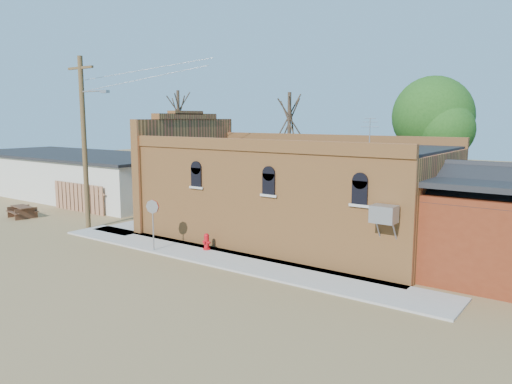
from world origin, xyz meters
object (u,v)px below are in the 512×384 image
Objects in this scene: brick_bar at (287,192)px; utility_pole at (85,139)px; trash_barrel at (188,212)px; picnic_table at (22,210)px; fire_hydrant at (207,242)px; stop_sign at (153,212)px.

utility_pole is (-9.79, -4.29, 2.43)m from brick_bar.
trash_barrel is 9.97m from picnic_table.
picnic_table is at bearing -148.91° from trash_barrel.
picnic_table is (-13.85, -0.78, 0.01)m from fire_hydrant.
stop_sign reaches higher than picnic_table.
brick_bar reaches higher than picnic_table.
trash_barrel is (-3.50, 5.82, -1.29)m from stop_sign.
stop_sign is at bearing -122.09° from brick_bar.
brick_bar is 7.25× the size of stop_sign.
fire_hydrant is at bearing 44.70° from stop_sign.
picnic_table is at bearing 173.65° from fire_hydrant.
brick_bar is at bearing -2.70° from trash_barrel.
trash_barrel reaches higher than picnic_table.
picnic_table is at bearing -162.70° from brick_bar.
utility_pole is at bearing -156.31° from brick_bar.
fire_hydrant is 0.32× the size of stop_sign.
fire_hydrant is 13.87m from picnic_table.
brick_bar is at bearing 63.88° from stop_sign.
fire_hydrant is at bearing 1.79° from utility_pole.
utility_pole reaches higher than trash_barrel.
trash_barrel is at bearing 126.97° from stop_sign.
utility_pole is 3.98× the size of stop_sign.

